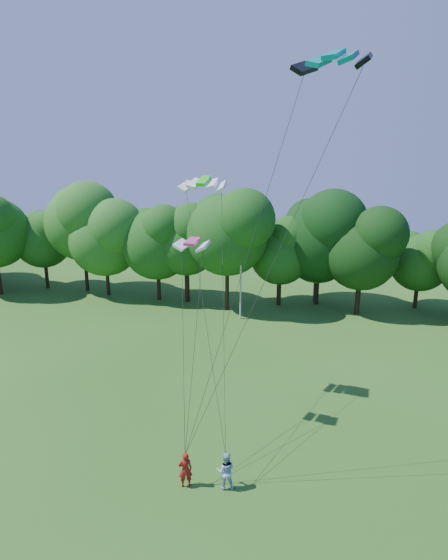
# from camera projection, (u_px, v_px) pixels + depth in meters

# --- Properties ---
(utility_pole) EXTENTS (1.35, 0.65, 7.17)m
(utility_pole) POSITION_uv_depth(u_px,v_px,m) (241.00, 284.00, 44.35)
(utility_pole) COLOR #ADACA4
(utility_pole) RESTS_ON ground
(kite_flyer_left) EXTENTS (0.81, 0.69, 1.87)m
(kite_flyer_left) POSITION_uv_depth(u_px,v_px,m) (185.00, 470.00, 21.30)
(kite_flyer_left) COLOR maroon
(kite_flyer_left) RESTS_ON ground
(kite_flyer_right) EXTENTS (1.06, 0.89, 1.93)m
(kite_flyer_right) POSITION_uv_depth(u_px,v_px,m) (226.00, 471.00, 21.19)
(kite_flyer_right) COLOR #99B8D5
(kite_flyer_right) RESTS_ON ground
(kite_teal) EXTENTS (3.38, 2.32, 0.68)m
(kite_teal) POSITION_uv_depth(u_px,v_px,m) (334.00, 54.00, 17.86)
(kite_teal) COLOR #04827E
(kite_teal) RESTS_ON ground
(kite_green) EXTENTS (2.98, 1.53, 0.61)m
(kite_green) POSITION_uv_depth(u_px,v_px,m) (203.00, 181.00, 26.66)
(kite_green) COLOR #27DE21
(kite_green) RESTS_ON ground
(kite_pink) EXTENTS (2.11, 1.28, 0.39)m
(kite_pink) POSITION_uv_depth(u_px,v_px,m) (192.00, 241.00, 24.07)
(kite_pink) COLOR #C33678
(kite_pink) RESTS_ON ground
(tree_back_center) EXTENTS (10.23, 10.23, 14.88)m
(tree_back_center) POSITION_uv_depth(u_px,v_px,m) (320.00, 223.00, 47.93)
(tree_back_center) COLOR #341E14
(tree_back_center) RESTS_ON ground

